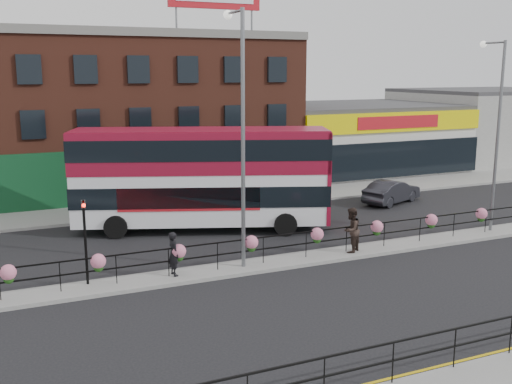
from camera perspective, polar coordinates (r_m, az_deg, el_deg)
name	(u,v)px	position (r m, az deg, el deg)	size (l,w,h in m)	color
ground	(285,263)	(25.31, 2.76, -6.80)	(120.00, 120.00, 0.00)	black
north_pavement	(195,204)	(36.04, -5.79, -1.17)	(60.00, 4.00, 0.15)	gray
median	(285,262)	(25.29, 2.77, -6.64)	(60.00, 1.60, 0.15)	gray
yellow_line_inner	(443,365)	(17.84, 17.37, -15.48)	(60.00, 0.10, 0.01)	gold
yellow_line_outer	(447,368)	(17.72, 17.76, -15.69)	(60.00, 0.10, 0.01)	gold
brick_building	(101,113)	(42.08, -14.59, 7.30)	(25.00, 12.21, 10.30)	brown
supermarket	(352,137)	(49.58, 9.09, 5.23)	(15.00, 12.25, 5.30)	silver
warehouse_east	(489,124)	(58.91, 21.28, 6.06)	(14.50, 12.00, 6.30)	#999994
median_railing	(285,239)	(25.01, 2.79, -4.52)	(30.04, 0.56, 1.23)	black
south_railing	(393,353)	(15.99, 12.95, -14.71)	(20.04, 0.05, 1.12)	black
double_decker_bus	(202,169)	(29.97, -5.14, 2.23)	(12.85, 7.17, 5.11)	white
car	(392,192)	(37.28, 12.80, 0.03)	(4.58, 3.01, 1.43)	#28292F
pedestrian_a	(174,254)	(23.39, -7.84, -5.83)	(0.48, 0.67, 1.74)	black
pedestrian_b	(351,230)	(26.37, 9.05, -3.59)	(1.22, 1.17, 1.98)	black
lamp_column_west	(240,117)	(23.49, -1.50, 7.13)	(0.36, 1.78, 10.13)	slate
lamp_column_east	(495,120)	(31.32, 21.83, 6.41)	(0.33, 1.62, 9.21)	slate
traffic_light_median	(84,224)	(22.71, -16.03, -2.90)	(0.15, 0.28, 3.65)	black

